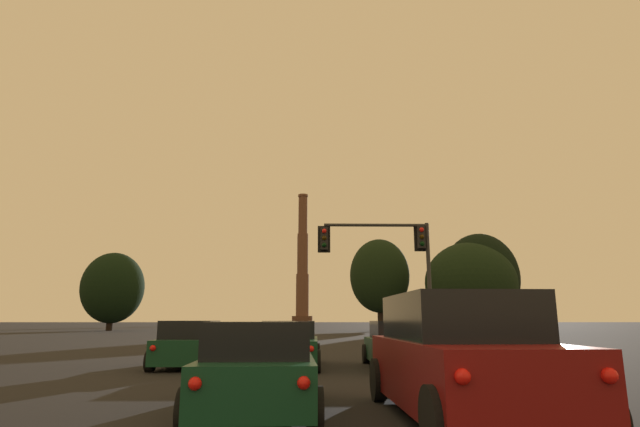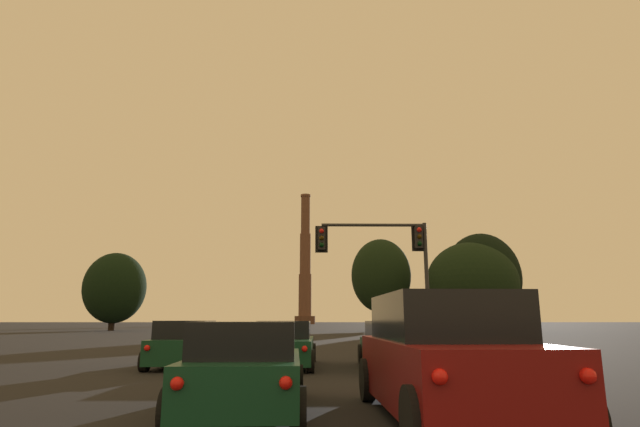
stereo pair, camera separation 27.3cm
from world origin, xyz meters
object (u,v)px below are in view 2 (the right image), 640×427
Objects in this scene: sedan_right_lane_front at (396,346)px; hatchback_center_lane_second at (246,370)px; hatchback_left_lane_front at (187,345)px; suv_right_lane_second at (445,358)px; sedan_center_lane_front at (285,345)px; smokestack at (305,272)px; traffic_light_overhead_right at (389,253)px.

hatchback_center_lane_second is at bearing -116.50° from sedan_right_lane_front.
suv_right_lane_second reaches higher than hatchback_left_lane_front.
sedan_right_lane_front is at bearing -10.82° from sedan_center_lane_front.
suv_right_lane_second is (3.10, -0.70, 0.23)m from hatchback_center_lane_second.
smokestack reaches higher than sedan_right_lane_front.
hatchback_center_lane_second is at bearing 165.31° from suv_right_lane_second.
traffic_light_overhead_right is 0.13× the size of smokestack.
suv_right_lane_second is at bearing -14.85° from hatchback_center_lane_second.
hatchback_left_lane_front is at bearing 122.95° from suv_right_lane_second.
hatchback_left_lane_front is at bearing 108.29° from hatchback_center_lane_second.
suv_right_lane_second is 0.11× the size of smokestack.
traffic_light_overhead_right is 146.40m from smokestack.
sedan_center_lane_front is at bearing 106.64° from suv_right_lane_second.
sedan_right_lane_front is at bearing 61.75° from hatchback_center_lane_second.
sedan_right_lane_front is 7.81m from traffic_light_overhead_right.
sedan_right_lane_front is 8.10m from suv_right_lane_second.
smokestack reaches higher than traffic_light_overhead_right.
suv_right_lane_second is at bearing -94.06° from sedan_right_lane_front.
hatchback_center_lane_second is at bearing -107.77° from traffic_light_overhead_right.
sedan_right_lane_front is 1.14× the size of hatchback_left_lane_front.
suv_right_lane_second is (6.06, -8.72, 0.23)m from hatchback_left_lane_front.
traffic_light_overhead_right reaches higher than sedan_center_lane_front.
sedan_center_lane_front is 152.67m from smokestack.
smokestack is (-2.05, 151.75, 16.64)m from sedan_center_lane_front.
hatchback_left_lane_front is 10.62m from suv_right_lane_second.
sedan_right_lane_front is 0.11× the size of smokestack.
smokestack is (-5.53, 152.46, 16.64)m from sedan_right_lane_front.
traffic_light_overhead_right reaches higher than sedan_right_lane_front.
traffic_light_overhead_right is (1.43, 14.84, 3.58)m from suv_right_lane_second.
suv_right_lane_second is 15.33m from traffic_light_overhead_right.
sedan_center_lane_front is 0.81× the size of traffic_light_overhead_right.
smokestack reaches higher than hatchback_left_lane_front.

